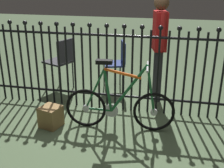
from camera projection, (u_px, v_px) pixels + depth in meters
ground_plane at (100, 126)px, 3.86m from camera, size 20.00×20.00×0.00m
iron_fence at (105, 65)px, 4.14m from camera, size 4.51×0.07×1.33m
bicycle at (119, 105)px, 3.68m from camera, size 1.41×0.40×0.93m
chair_navy at (117, 60)px, 4.94m from camera, size 0.47×0.46×0.84m
chair_charcoal at (62, 59)px, 4.89m from camera, size 0.54×0.54×0.90m
person_visitor at (159, 40)px, 4.34m from camera, size 0.25×0.46×1.63m
display_crate at (51, 117)px, 3.81m from camera, size 0.31×0.31×0.28m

